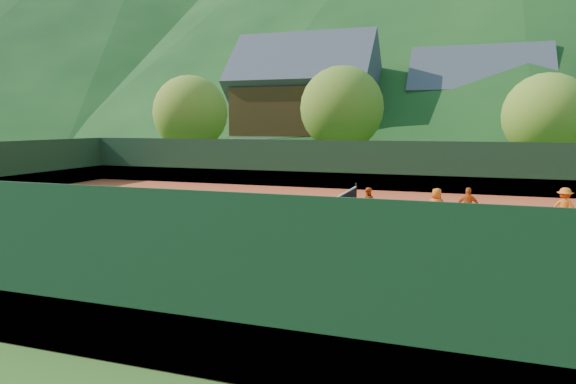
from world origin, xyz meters
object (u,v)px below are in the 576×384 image
(coach, at_px, (196,215))
(tennis_net, at_px, (324,215))
(student_a, at_px, (368,204))
(chalet_mid, at_px, (477,113))
(student_d, at_px, (564,208))
(student_c, at_px, (436,207))
(student_b, at_px, (468,207))
(chalet_left, at_px, (305,107))
(ball_hopper, at_px, (105,212))

(coach, relative_size, tennis_net, 0.14)
(student_a, height_order, chalet_mid, chalet_mid)
(student_d, bearing_deg, coach, 38.25)
(student_a, bearing_deg, coach, 48.21)
(student_c, xyz_separation_m, student_d, (4.69, 1.39, 0.02))
(tennis_net, bearing_deg, chalet_mid, 79.99)
(student_a, xyz_separation_m, tennis_net, (-1.25, -2.30, -0.18))
(student_b, relative_size, chalet_mid, 0.12)
(student_b, xyz_separation_m, student_c, (-1.17, -0.56, -0.00))
(student_c, bearing_deg, student_b, -143.30)
(student_c, bearing_deg, chalet_left, -52.20)
(student_b, xyz_separation_m, chalet_left, (-15.22, 27.72, 4.86))
(coach, distance_m, student_b, 10.56)
(student_a, bearing_deg, student_b, -179.74)
(student_a, relative_size, student_d, 0.88)
(coach, relative_size, student_b, 1.09)
(chalet_left, relative_size, chalet_mid, 1.09)
(coach, relative_size, student_c, 1.10)
(student_a, relative_size, student_c, 0.90)
(coach, height_order, chalet_left, chalet_left)
(coach, xyz_separation_m, student_c, (7.83, 4.96, -0.07))
(student_d, relative_size, chalet_left, 0.11)
(student_c, distance_m, chalet_mid, 32.61)
(ball_hopper, bearing_deg, student_c, 23.91)
(tennis_net, xyz_separation_m, chalet_left, (-10.00, 30.00, 5.13))
(student_c, relative_size, student_d, 0.97)
(student_a, xyz_separation_m, student_d, (7.48, 0.82, 0.10))
(ball_hopper, bearing_deg, chalet_left, 94.34)
(student_b, distance_m, tennis_net, 5.70)
(student_d, bearing_deg, student_b, 24.74)
(ball_hopper, relative_size, chalet_left, 0.07)
(student_a, distance_m, student_b, 3.97)
(chalet_mid, bearing_deg, ball_hopper, -109.81)
(coach, xyz_separation_m, student_a, (5.03, 5.53, -0.15))
(coach, relative_size, student_a, 1.22)
(coach, height_order, student_b, coach)
(student_d, bearing_deg, student_c, 27.89)
(ball_hopper, height_order, chalet_mid, chalet_mid)
(student_d, relative_size, chalet_mid, 0.12)
(coach, bearing_deg, student_d, 26.48)
(student_b, xyz_separation_m, student_d, (3.51, 0.83, 0.02))
(student_a, relative_size, student_b, 0.90)
(student_a, bearing_deg, ball_hopper, 33.59)
(student_b, relative_size, ball_hopper, 1.53)
(chalet_left, xyz_separation_m, chalet_mid, (16.00, 4.00, -0.66))
(student_a, height_order, student_b, student_b)
(student_a, bearing_deg, chalet_left, -67.39)
(student_c, relative_size, ball_hopper, 1.52)
(coach, relative_size, chalet_left, 0.12)
(chalet_mid, bearing_deg, chalet_left, -165.96)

